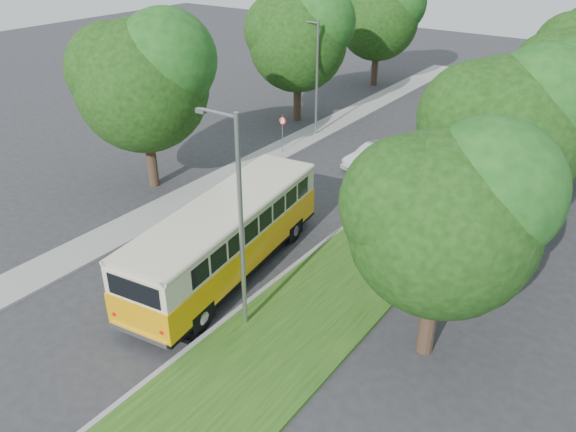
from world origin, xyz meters
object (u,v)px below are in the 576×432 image
Objects in this scene: vintage_bus at (227,239)px; car_white at (373,156)px; car_silver at (399,157)px; car_blue at (466,117)px; car_grey at (479,95)px; lamppost_far at (316,75)px; lamppost_near at (239,219)px.

car_white is at bearing 84.35° from vintage_bus.
car_white is (-1.41, -0.53, -0.10)m from car_silver.
vintage_bus is 2.72× the size of car_white.
car_silver is 1.51m from car_white.
vintage_bus is 24.17m from car_blue.
vintage_bus is at bearing -94.63° from car_blue.
car_grey is (-0.55, 15.69, -0.02)m from car_silver.
lamppost_far is at bearing -122.36° from car_grey.
car_silver is at bearing -16.41° from lamppost_far.
lamppost_far is 7.28m from car_white.
car_silver is at bearing 78.58° from vintage_bus.
car_grey is at bearing 81.75° from vintage_bus.
vintage_bus is at bearing -96.96° from car_grey.
lamppost_near reaches higher than lamppost_far.
lamppost_far reaches higher than car_silver.
lamppost_far is 1.67× the size of car_silver.
car_blue is at bearing -86.05° from car_grey.
car_grey reaches higher than car_white.
car_blue is 0.79× the size of car_grey.
vintage_bus reaches higher than car_grey.
car_grey is (6.69, 13.56, -3.37)m from lamppost_far.
car_blue is at bearing 95.03° from car_white.
lamppost_near is at bearing -92.14° from car_grey.
vintage_bus is 29.82m from car_grey.
car_silver is at bearing -94.10° from car_grey.
lamppost_far is 15.49m from car_grey.
car_blue is (1.46, 24.10, -1.01)m from vintage_bus.
car_blue is at bearing 92.62° from lamppost_near.
car_grey is (0.86, 16.21, 0.08)m from car_white.
vintage_bus is at bearing -73.16° from car_white.
lamppost_near is 1.89× the size of car_blue.
vintage_bus is at bearing -68.98° from lamppost_far.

